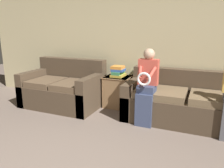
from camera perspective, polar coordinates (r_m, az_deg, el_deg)
wall_back at (r=4.35m, az=6.19°, el=11.04°), size 7.23×0.06×2.55m
couch_main at (r=3.85m, az=19.18°, el=-4.84°), size 2.05×0.92×0.82m
couch_side at (r=4.50m, az=-12.49°, el=-1.43°), size 1.51×0.94×0.91m
child_left_seated at (r=3.48m, az=9.04°, el=0.01°), size 0.32×0.38×1.21m
side_shelf at (r=4.32m, az=1.53°, el=-1.87°), size 0.50×0.48×0.61m
book_stack at (r=4.23m, az=1.61°, el=3.25°), size 0.23×0.32×0.21m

